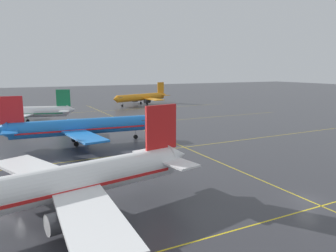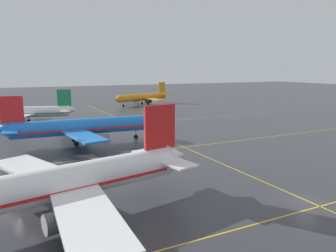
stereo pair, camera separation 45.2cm
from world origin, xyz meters
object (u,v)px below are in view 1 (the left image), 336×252
airliner_second_row (81,127)px  airliner_far_left_stand (142,97)px  airliner_front_gate (54,185)px  airliner_third_row (21,112)px

airliner_second_row → airliner_far_left_stand: size_ratio=1.13×
airliner_far_left_stand → airliner_front_gate: bearing=-117.1°
airliner_front_gate → airliner_second_row: airliner_front_gate is taller
airliner_front_gate → airliner_second_row: 38.55m
airliner_front_gate → airliner_third_row: 72.94m
airliner_front_gate → airliner_second_row: bearing=73.7°
airliner_far_left_stand → airliner_second_row: bearing=-122.1°
airliner_front_gate → airliner_third_row: (0.09, 72.93, -0.55)m
airliner_front_gate → airliner_far_left_stand: (54.61, 106.89, -0.62)m
airliner_third_row → airliner_second_row: bearing=-73.4°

